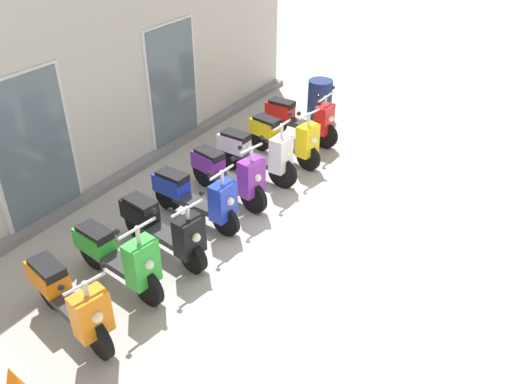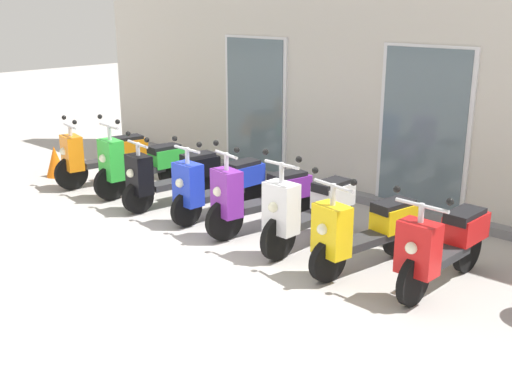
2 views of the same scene
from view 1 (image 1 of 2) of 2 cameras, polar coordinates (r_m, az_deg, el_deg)
ground_plane at (r=7.86m, az=3.73°, el=-4.80°), size 40.00×40.00×0.00m
storefront_facade at (r=8.97m, az=-16.39°, el=12.43°), size 10.73×0.50×3.90m
scooter_orange at (r=6.50m, az=-19.21°, el=-10.60°), size 0.67×1.60×1.14m
scooter_green at (r=6.95m, az=-14.44°, el=-6.55°), size 0.60×1.60×1.25m
scooter_black at (r=7.38m, az=-9.82°, el=-3.69°), size 0.63×1.59×1.11m
scooter_blue at (r=7.95m, az=-6.41°, el=-0.38°), size 0.57×1.61×1.17m
scooter_purple at (r=8.47m, az=-2.92°, el=2.02°), size 0.66×1.61×1.22m
scooter_white at (r=9.03m, az=0.06°, el=4.22°), size 0.56×1.61×1.25m
scooter_yellow at (r=9.66m, az=3.07°, el=5.85°), size 0.68×1.57×1.18m
scooter_red at (r=10.39m, az=4.72°, el=7.84°), size 0.62×1.61×1.14m
trash_bin at (r=11.56m, az=6.77°, el=9.80°), size 0.51×0.51×0.79m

